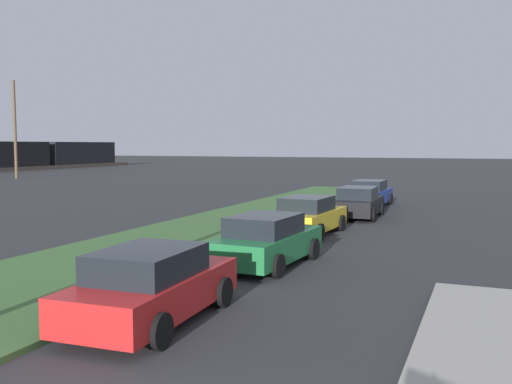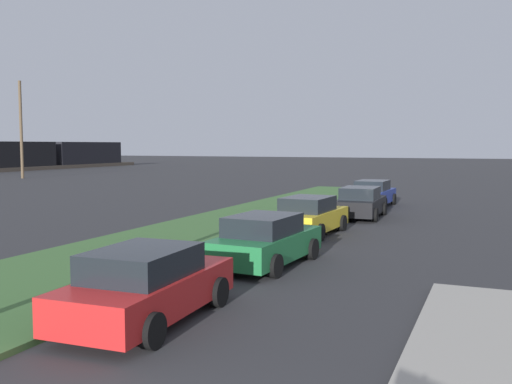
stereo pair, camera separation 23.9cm
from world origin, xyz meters
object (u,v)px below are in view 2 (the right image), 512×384
at_px(parked_car_yellow, 309,216).
at_px(parked_car_black, 361,203).
at_px(parked_car_red, 147,285).
at_px(distant_utility_pole, 21,130).
at_px(parked_car_blue, 373,194).
at_px(parked_car_green, 265,241).

bearing_deg(parked_car_yellow, parked_car_black, -4.31).
bearing_deg(parked_car_red, parked_car_black, -3.44).
bearing_deg(parked_car_black, distant_utility_pole, 63.28).
bearing_deg(parked_car_black, parked_car_blue, 3.05).
relative_size(parked_car_black, distant_utility_pole, 0.44).
bearing_deg(parked_car_yellow, distant_utility_pole, 61.26).
xyz_separation_m(parked_car_yellow, parked_car_blue, (11.03, -0.24, 0.00)).
bearing_deg(parked_car_green, parked_car_blue, 4.53).
height_order(parked_car_red, parked_car_yellow, same).
relative_size(parked_car_green, parked_car_black, 1.01).
bearing_deg(parked_car_yellow, parked_car_green, -171.61).
height_order(parked_car_black, parked_car_blue, same).
distance_m(parked_car_black, parked_car_blue, 5.31).
relative_size(parked_car_red, distant_utility_pole, 0.44).
relative_size(parked_car_green, parked_car_blue, 1.02).
bearing_deg(distant_utility_pole, parked_car_green, -127.14).
distance_m(parked_car_green, distant_utility_pole, 49.27).
bearing_deg(parked_car_blue, parked_car_red, -178.62).
distance_m(parked_car_black, distant_utility_pole, 43.40).
bearing_deg(parked_car_black, parked_car_red, 176.73).
relative_size(parked_car_yellow, parked_car_blue, 1.01).
xyz_separation_m(parked_car_black, parked_car_blue, (5.29, 0.48, 0.00)).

